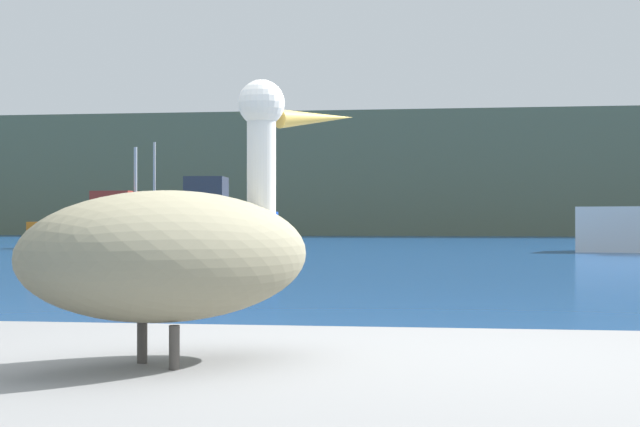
{
  "coord_description": "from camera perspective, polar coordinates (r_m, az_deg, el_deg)",
  "views": [
    {
      "loc": [
        0.11,
        -3.17,
        1.09
      ],
      "look_at": [
        -2.07,
        12.82,
        1.18
      ],
      "focal_mm": 54.11,
      "sensor_mm": 36.0,
      "label": 1
    }
  ],
  "objects": [
    {
      "name": "hillside_backdrop",
      "position": [
        68.78,
        7.69,
        2.14
      ],
      "size": [
        140.0,
        14.99,
        8.07
      ],
      "primitive_type": "cube",
      "color": "#5B664C",
      "rests_on": "ground"
    },
    {
      "name": "pelican",
      "position": [
        2.81,
        -8.49,
        -2.19
      ],
      "size": [
        0.97,
        1.1,
        0.85
      ],
      "rotation": [
        0.0,
        0.0,
        0.88
      ],
      "color": "gray",
      "rests_on": "pier_dock"
    },
    {
      "name": "fishing_boat_orange",
      "position": [
        36.24,
        -12.79,
        -0.88
      ],
      "size": [
        4.95,
        1.71,
        3.71
      ],
      "rotation": [
        0.0,
        0.0,
        -0.05
      ],
      "color": "orange",
      "rests_on": "ground"
    },
    {
      "name": "fishing_boat_blue",
      "position": [
        46.33,
        -7.06,
        -0.41
      ],
      "size": [
        7.45,
        2.94,
        4.77
      ],
      "rotation": [
        0.0,
        0.0,
        3.21
      ],
      "color": "blue",
      "rests_on": "ground"
    }
  ]
}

